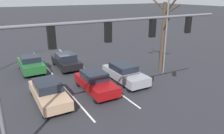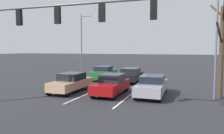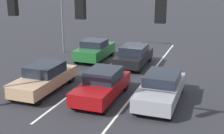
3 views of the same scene
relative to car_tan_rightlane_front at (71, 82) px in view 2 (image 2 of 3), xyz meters
name	(u,v)px [view 2 (image 2 of 3)]	position (x,y,z in m)	size (l,w,h in m)	color
ground_plane	(134,80)	(-3.32, -8.40, -0.77)	(240.00, 240.00, 0.00)	#28282D
lane_stripe_left_divider	(143,85)	(-4.96, -5.28, -0.76)	(0.12, 18.25, 0.01)	silver
lane_stripe_center_divider	(111,83)	(-1.67, -5.28, -0.76)	(0.12, 18.25, 0.01)	silver
car_tan_rightlane_front	(71,82)	(0.00, 0.00, 0.00)	(1.84, 4.79, 1.52)	tan
car_maroon_midlane_front	(111,84)	(-3.53, 0.00, 0.01)	(1.81, 4.45, 1.57)	maroon
car_gray_leftlane_front	(152,86)	(-6.55, -0.60, 0.00)	(1.86, 4.79, 1.50)	gray
car_darkgreen_rightlane_second	(104,73)	(-0.10, -7.13, 0.02)	(1.91, 4.15, 1.57)	#1E5928
car_black_midlane_second	(131,75)	(-3.38, -6.54, 0.01)	(1.90, 4.24, 1.50)	black
traffic_signal_gantry	(49,25)	(-1.44, 4.83, 4.12)	(12.48, 0.37, 6.29)	slate
street_lamp_right_shoulder	(83,41)	(3.05, -8.44, 3.67)	(2.27, 0.24, 7.57)	slate
street_lamp_left_shoulder	(212,34)	(-10.53, -0.50, 3.75)	(2.29, 0.24, 7.73)	slate
bare_tree_near	(221,46)	(-11.22, -1.31, 2.90)	(1.30, 2.55, 6.89)	#423323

